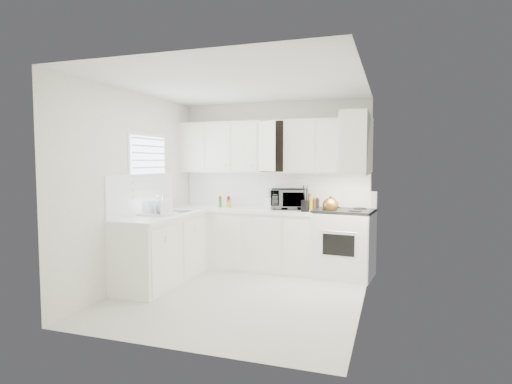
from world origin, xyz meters
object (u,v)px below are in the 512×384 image
at_px(microwave, 289,197).
at_px(dish_rack, 157,206).
at_px(utensil_crock, 305,198).
at_px(tea_kettle, 330,204).
at_px(rice_cooker, 272,202).
at_px(stove, 344,234).

relative_size(microwave, dish_rack, 1.26).
distance_m(microwave, utensil_crock, 0.41).
height_order(tea_kettle, dish_rack, tea_kettle).
distance_m(rice_cooker, utensil_crock, 0.61).
xyz_separation_m(stove, dish_rack, (-2.35, -1.19, 0.44)).
bearing_deg(microwave, tea_kettle, -36.12).
distance_m(utensil_crock, dish_rack, 2.08).
relative_size(stove, dish_rack, 2.86).
bearing_deg(rice_cooker, tea_kettle, -8.76).
xyz_separation_m(tea_kettle, utensil_crock, (-0.36, -0.02, 0.08)).
height_order(rice_cooker, utensil_crock, utensil_crock).
bearing_deg(stove, tea_kettle, -131.95).
xyz_separation_m(stove, tea_kettle, (-0.18, -0.16, 0.44)).
bearing_deg(tea_kettle, stove, 22.78).
xyz_separation_m(tea_kettle, microwave, (-0.66, 0.26, 0.07)).
height_order(stove, dish_rack, stove).
relative_size(tea_kettle, dish_rack, 0.63).
distance_m(stove, rice_cooker, 1.18).
height_order(tea_kettle, rice_cooker, tea_kettle).
distance_m(tea_kettle, microwave, 0.71).
xyz_separation_m(tea_kettle, dish_rack, (-2.17, -1.03, 0.00)).
bearing_deg(stove, dish_rack, -146.71).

